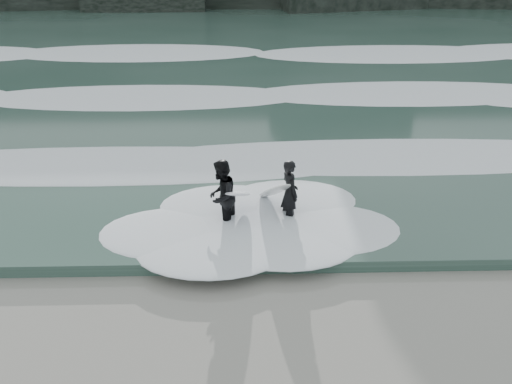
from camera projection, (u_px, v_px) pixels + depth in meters
ground at (256, 371)px, 10.08m from camera, size 120.00×120.00×0.00m
sea at (243, 41)px, 36.11m from camera, size 90.00×52.00×0.30m
foam_near at (248, 157)px, 18.01m from camera, size 60.00×3.20×0.20m
foam_mid at (246, 94)px, 24.30m from camera, size 60.00×4.00×0.24m
foam_far at (244, 49)px, 32.38m from camera, size 60.00×4.80×0.30m
surfer_left at (286, 192)px, 14.53m from camera, size 1.24×2.01×1.78m
surfer_right at (223, 196)px, 14.19m from camera, size 1.34×2.03×1.91m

